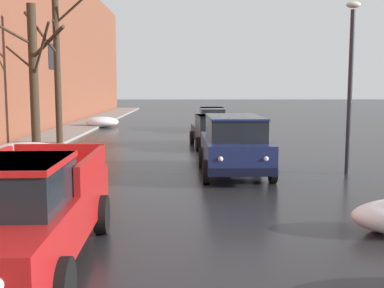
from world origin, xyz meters
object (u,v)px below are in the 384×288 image
Objects in this scene: pickup_truck_red_approaching_near_lane at (17,212)px; suv_darkblue_parked_kerbside_close at (234,143)px; sedan_black_parked_kerbside_mid at (215,130)px; sedan_silver_parked_far_down_block at (212,118)px; street_lamp_post at (350,78)px; bare_tree_mid_block at (34,76)px; bare_tree_far_down_block at (57,67)px.

suv_darkblue_parked_kerbside_close is (3.96, 7.65, 0.10)m from pickup_truck_red_approaching_near_lane.
suv_darkblue_parked_kerbside_close reaches higher than sedan_black_parked_kerbside_mid.
suv_darkblue_parked_kerbside_close is at bearing -90.48° from sedan_silver_parked_far_down_block.
sedan_silver_parked_far_down_block is 0.77× the size of street_lamp_post.
suv_darkblue_parked_kerbside_close is at bearing -179.25° from street_lamp_post.
sedan_silver_parked_far_down_block is at bearing 55.68° from bare_tree_mid_block.
bare_tree_far_down_block is (-0.02, 3.38, 0.45)m from bare_tree_mid_block.
sedan_silver_parked_far_down_block is 15.25m from street_lamp_post.
pickup_truck_red_approaching_near_lane is at bearing -100.34° from sedan_silver_parked_far_down_block.
bare_tree_far_down_block is at bearing -134.82° from sedan_silver_parked_far_down_block.
sedan_silver_parked_far_down_block is (4.09, 22.40, -0.13)m from pickup_truck_red_approaching_near_lane.
bare_tree_far_down_block is 7.68m from sedan_black_parked_kerbside_mid.
street_lamp_post reaches higher than pickup_truck_red_approaching_near_lane.
bare_tree_far_down_block is 1.60× the size of sedan_black_parked_kerbside_mid.
sedan_black_parked_kerbside_mid is 7.91m from sedan_silver_parked_far_down_block.
bare_tree_mid_block is 12.22m from pickup_truck_red_approaching_near_lane.
suv_darkblue_parked_kerbside_close is at bearing -44.85° from bare_tree_far_down_block.
sedan_black_parked_kerbside_mid is 1.03× the size of sedan_silver_parked_far_down_block.
street_lamp_post is at bearing -76.97° from sedan_silver_parked_far_down_block.
sedan_silver_parked_far_down_block is at bearing 103.03° from street_lamp_post.
sedan_silver_parked_far_down_block is (0.31, 7.90, -0.00)m from sedan_black_parked_kerbside_mid.
bare_tree_mid_block is 0.87× the size of bare_tree_far_down_block.
sedan_black_parked_kerbside_mid is at bearing -3.39° from bare_tree_far_down_block.
bare_tree_far_down_block is 13.04m from street_lamp_post.
suv_darkblue_parked_kerbside_close is 6.85m from sedan_black_parked_kerbside_mid.
sedan_silver_parked_far_down_block is (0.12, 14.75, -0.24)m from suv_darkblue_parked_kerbside_close.
street_lamp_post reaches higher than suv_darkblue_parked_kerbside_close.
bare_tree_mid_block is 8.06m from sedan_black_parked_kerbside_mid.
sedan_silver_parked_far_down_block is at bearing 45.18° from bare_tree_far_down_block.
bare_tree_far_down_block reaches higher than sedan_silver_parked_far_down_block.
suv_darkblue_parked_kerbside_close reaches higher than sedan_silver_parked_far_down_block.
bare_tree_mid_block is 1.11× the size of street_lamp_post.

